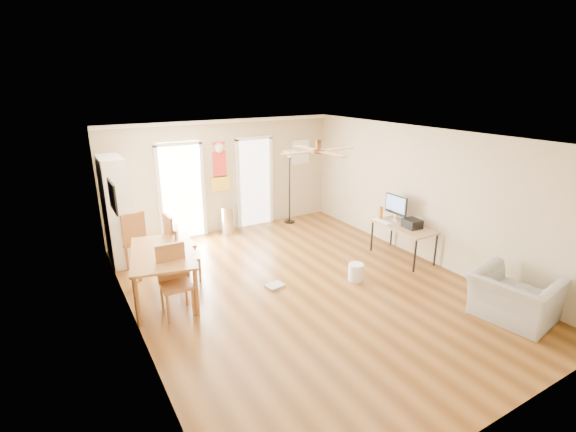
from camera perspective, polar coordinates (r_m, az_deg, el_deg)
floor at (r=7.31m, az=2.42°, el=-9.88°), size 7.00×7.00×0.00m
ceiling at (r=6.50m, az=2.73°, el=10.78°), size 5.50×7.00×0.00m
wall_back at (r=9.81m, az=-8.66°, el=5.40°), size 5.50×0.04×2.60m
wall_front at (r=4.54m, az=27.93°, el=-12.21°), size 5.50×0.04×2.60m
wall_left at (r=5.86m, az=-20.73°, el=-4.44°), size 0.04×7.00×2.60m
wall_right at (r=8.55m, az=18.25°, el=2.79°), size 0.04×7.00×2.60m
crown_molding at (r=6.51m, az=2.72°, el=10.43°), size 5.50×7.00×0.08m
kitchen_doorway at (r=9.53m, az=-14.41°, el=3.10°), size 0.90×0.10×2.10m
bathroom_doorway at (r=10.14m, az=-4.62°, el=4.52°), size 0.80×0.10×2.10m
wall_decal at (r=9.69m, az=-9.37°, el=6.72°), size 0.46×0.03×1.10m
ac_grille at (r=10.62m, az=1.71°, el=8.77°), size 0.50×0.04×0.60m
framed_poster at (r=7.06m, az=-22.98°, el=2.49°), size 0.04×0.66×0.48m
ceiling_fan at (r=6.28m, az=4.22°, el=8.92°), size 1.24×1.24×0.20m
bookshelf at (r=8.63m, az=-22.51°, el=0.67°), size 0.64×1.02×2.09m
dining_table at (r=7.16m, az=-16.59°, el=-7.68°), size 1.28×1.78×0.81m
dining_chair_right_a at (r=8.04m, az=-14.54°, el=-3.45°), size 0.48×0.48×1.11m
dining_chair_right_b at (r=7.63m, az=-13.48°, el=-4.99°), size 0.52×0.52×0.99m
dining_chair_near at (r=6.56m, az=-15.16°, el=-8.71°), size 0.45×0.45×1.07m
dining_chair_far at (r=8.54m, az=-20.82°, el=-2.87°), size 0.55×0.55×1.08m
trash_can at (r=9.76m, az=-8.29°, el=-0.62°), size 0.31×0.31×0.64m
torchiere_lamp at (r=10.27m, az=0.21°, el=3.92°), size 0.44×0.44×1.81m
computer_desk at (r=8.65m, az=15.44°, el=-3.47°), size 0.64×1.27×0.68m
imac at (r=8.74m, az=14.58°, el=1.06°), size 0.19×0.58×0.54m
keyboard at (r=8.70m, az=12.78°, el=-0.70°), size 0.15×0.41×0.02m
printer at (r=8.47m, az=16.69°, el=-1.00°), size 0.31×0.35×0.17m
orange_bottle at (r=8.84m, az=12.61°, el=0.45°), size 0.10×0.10×0.26m
wastebasket_a at (r=7.61m, az=9.29°, el=-7.61°), size 0.29×0.29×0.31m
floor_cloth at (r=7.34m, az=-1.79°, el=-9.56°), size 0.33×0.28×0.04m
armchair at (r=7.13m, az=28.58°, el=-9.79°), size 1.13×1.24×0.72m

